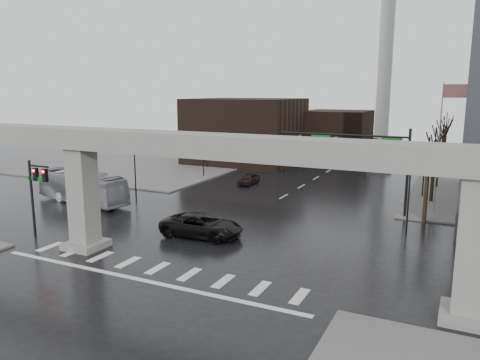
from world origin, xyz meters
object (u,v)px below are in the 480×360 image
at_px(pickup_truck, 202,226).
at_px(far_car, 249,179).
at_px(signal_mast_arm, 365,151).
at_px(city_bus, 82,187).

bearing_deg(pickup_truck, far_car, 10.34).
xyz_separation_m(signal_mast_arm, far_car, (-15.12, 7.45, -5.15)).
bearing_deg(city_bus, signal_mast_arm, -61.85).
bearing_deg(far_car, city_bus, -125.68).
bearing_deg(signal_mast_arm, far_car, 153.77).
distance_m(pickup_truck, far_car, 20.98).
distance_m(signal_mast_arm, city_bus, 28.02).
relative_size(pickup_truck, far_car, 1.63).
bearing_deg(pickup_truck, city_bus, 70.70).
height_order(signal_mast_arm, city_bus, signal_mast_arm).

